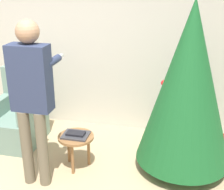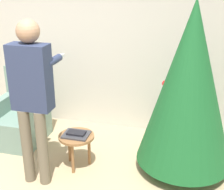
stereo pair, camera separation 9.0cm
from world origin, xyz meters
The scene contains 7 objects.
wall_back centered at (0.00, 2.23, 1.35)m, with size 8.00×0.06×2.70m.
christmas_tree centered at (1.40, 1.32, 1.07)m, with size 1.10×1.10×2.00m.
armchair centered at (-0.82, 1.47, 0.34)m, with size 0.61×0.73×1.01m.
person_standing centered at (-0.18, 0.70, 1.09)m, with size 0.43×0.57×1.80m.
side_stool centered at (0.16, 1.04, 0.36)m, with size 0.43×0.43×0.42m.
laptop centered at (0.16, 1.04, 0.43)m, with size 0.31×0.25×0.02m.
book centered at (0.16, 1.04, 0.45)m, with size 0.22×0.12×0.02m.
Camera 2 is at (1.39, -2.01, 2.21)m, focal length 50.00 mm.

